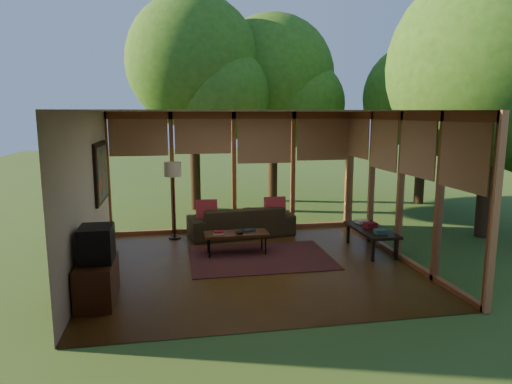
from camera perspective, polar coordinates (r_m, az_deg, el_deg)
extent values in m
plane|color=#563716|center=(8.21, -0.32, -9.09)|extent=(5.50, 5.50, 0.00)
plane|color=white|center=(7.77, -0.34, 10.10)|extent=(5.50, 5.50, 0.00)
cube|color=beige|center=(7.89, -20.41, -0.38)|extent=(0.04, 5.00, 2.70)
cube|color=beige|center=(5.49, 4.26, -4.02)|extent=(5.50, 0.04, 2.70)
cube|color=#9C5630|center=(10.32, -2.76, 2.50)|extent=(5.50, 0.12, 2.70)
cube|color=#9C5630|center=(8.78, 17.63, 0.76)|extent=(0.12, 5.00, 2.70)
plane|color=#3B5921|center=(18.43, 20.25, 0.85)|extent=(40.00, 40.00, 0.00)
cylinder|color=#372314|center=(12.84, -7.76, 9.42)|extent=(0.28, 0.28, 5.19)
sphere|color=#285413|center=(12.92, -7.92, 15.83)|extent=(3.59, 3.59, 3.59)
cylinder|color=#372314|center=(13.99, 2.09, 8.75)|extent=(0.28, 0.28, 4.81)
sphere|color=#285413|center=(14.03, 2.12, 14.22)|extent=(3.64, 3.64, 3.64)
cylinder|color=#372314|center=(10.82, 26.56, 6.97)|extent=(0.28, 0.28, 4.64)
sphere|color=#285413|center=(10.85, 27.09, 13.76)|extent=(4.14, 4.14, 4.14)
cylinder|color=#372314|center=(14.21, 19.18, 6.63)|extent=(0.28, 0.28, 4.02)
sphere|color=#285413|center=(14.20, 19.44, 11.13)|extent=(3.07, 3.07, 3.07)
cube|color=maroon|center=(8.59, 0.55, -8.20)|extent=(2.61, 1.85, 0.01)
imported|color=#322919|center=(10.03, -1.89, -3.64)|extent=(2.36, 1.17, 0.66)
cube|color=maroon|center=(9.84, -6.19, -2.31)|extent=(0.45, 0.24, 0.47)
cube|color=maroon|center=(10.06, 2.37, -1.97)|extent=(0.46, 0.25, 0.48)
cube|color=beige|center=(8.61, -4.74, -5.18)|extent=(0.19, 0.15, 0.03)
cube|color=maroon|center=(8.60, -4.74, -4.99)|extent=(0.18, 0.15, 0.03)
cube|color=#161F31|center=(8.81, -0.93, -4.79)|extent=(0.25, 0.21, 0.03)
ellipsoid|color=black|center=(8.60, -2.05, -5.01)|extent=(0.16, 0.16, 0.07)
cube|color=#4A2514|center=(6.99, -19.23, -10.47)|extent=(0.50, 1.00, 0.60)
cube|color=black|center=(6.83, -19.32, -6.13)|extent=(0.45, 0.55, 0.50)
cube|color=#355D56|center=(8.80, 15.31, -4.80)|extent=(0.23, 0.18, 0.08)
cube|color=maroon|center=(9.19, 14.11, -4.05)|extent=(0.25, 0.20, 0.10)
cube|color=beige|center=(9.55, 13.11, -3.61)|extent=(0.27, 0.23, 0.07)
cylinder|color=black|center=(10.04, -10.12, -5.64)|extent=(0.26, 0.26, 0.03)
cylinder|color=black|center=(9.86, -10.26, -1.29)|extent=(0.03, 0.03, 1.52)
cylinder|color=beige|center=(9.75, -10.38, 2.81)|extent=(0.36, 0.36, 0.30)
cube|color=#4A2514|center=(8.71, -2.47, -5.25)|extent=(1.20, 0.50, 0.05)
cylinder|color=black|center=(8.54, -5.84, -7.08)|extent=(0.03, 0.03, 0.38)
cylinder|color=black|center=(8.68, 1.20, -6.75)|extent=(0.03, 0.03, 0.38)
cylinder|color=black|center=(8.88, -6.03, -6.41)|extent=(0.03, 0.03, 0.38)
cylinder|color=black|center=(9.02, 0.74, -6.11)|extent=(0.03, 0.03, 0.38)
cube|color=black|center=(9.16, 14.22, -4.59)|extent=(0.60, 1.40, 0.05)
cube|color=black|center=(8.60, 14.41, -7.13)|extent=(0.05, 0.05, 0.40)
cube|color=black|center=(8.80, 17.15, -6.87)|extent=(0.05, 0.05, 0.40)
cube|color=black|center=(9.66, 11.44, -5.15)|extent=(0.05, 0.05, 0.40)
cube|color=black|center=(9.84, 13.93, -4.97)|extent=(0.05, 0.05, 0.40)
cube|color=black|center=(9.22, -18.83, 2.36)|extent=(0.05, 1.35, 1.15)
cube|color=#195874|center=(9.22, -18.64, 2.37)|extent=(0.02, 1.20, 1.00)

